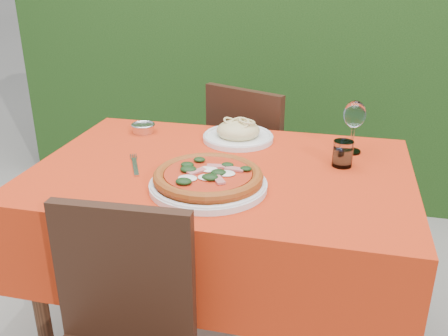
% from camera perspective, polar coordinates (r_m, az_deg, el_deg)
% --- Properties ---
extents(hedge, '(3.20, 0.55, 1.78)m').
position_cam_1_polar(hedge, '(3.12, 6.70, 13.81)').
color(hedge, black).
rests_on(hedge, ground).
extents(dining_table, '(1.26, 0.86, 0.75)m').
position_cam_1_polar(dining_table, '(1.75, -0.26, -4.48)').
color(dining_table, '#462716').
rests_on(dining_table, ground).
extents(chair_far, '(0.52, 0.52, 0.88)m').
position_cam_1_polar(chair_far, '(2.39, 3.46, 0.68)').
color(chair_far, black).
rests_on(chair_far, ground).
extents(pizza_plate, '(0.42, 0.42, 0.07)m').
position_cam_1_polar(pizza_plate, '(1.52, -1.82, -1.29)').
color(pizza_plate, white).
rests_on(pizza_plate, dining_table).
extents(pasta_plate, '(0.27, 0.27, 0.08)m').
position_cam_1_polar(pasta_plate, '(1.93, 1.63, 3.98)').
color(pasta_plate, white).
rests_on(pasta_plate, dining_table).
extents(water_glass, '(0.07, 0.07, 0.09)m').
position_cam_1_polar(water_glass, '(1.73, 13.40, 1.47)').
color(water_glass, white).
rests_on(water_glass, dining_table).
extents(wine_glass, '(0.08, 0.08, 0.19)m').
position_cam_1_polar(wine_glass, '(1.84, 14.69, 5.71)').
color(wine_glass, silver).
rests_on(wine_glass, dining_table).
extents(fork, '(0.12, 0.20, 0.01)m').
position_cam_1_polar(fork, '(1.71, -10.11, 0.15)').
color(fork, silver).
rests_on(fork, dining_table).
extents(steel_ramekin, '(0.09, 0.09, 0.03)m').
position_cam_1_polar(steel_ramekin, '(2.05, -9.21, 4.48)').
color(steel_ramekin, silver).
rests_on(steel_ramekin, dining_table).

